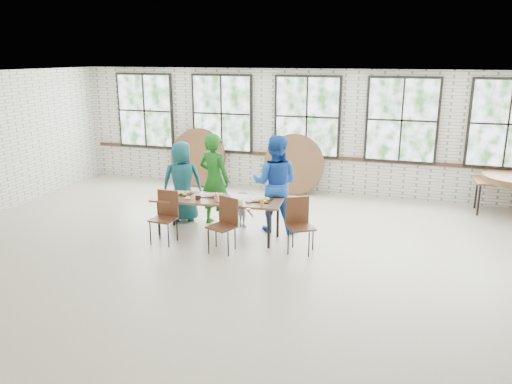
# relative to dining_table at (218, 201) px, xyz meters

# --- Properties ---
(room) EXTENTS (12.00, 12.00, 12.00)m
(room) POSITION_rel_dining_table_xyz_m (0.89, 3.61, 1.14)
(room) COLOR #C0B498
(room) RESTS_ON ground
(dining_table) EXTENTS (2.46, 0.99, 0.74)m
(dining_table) POSITION_rel_dining_table_xyz_m (0.00, 0.00, 0.00)
(dining_table) COLOR brown
(dining_table) RESTS_ON ground
(chair_near_left) EXTENTS (0.45, 0.43, 0.95)m
(chair_near_left) POSITION_rel_dining_table_xyz_m (-0.80, -0.54, -0.13)
(chair_near_left) COLOR #532D1B
(chair_near_left) RESTS_ON ground
(chair_near_right) EXTENTS (0.54, 0.53, 0.95)m
(chair_near_right) POSITION_rel_dining_table_xyz_m (0.39, -0.61, -0.13)
(chair_near_right) COLOR #532D1B
(chair_near_right) RESTS_ON ground
(chair_spare) EXTENTS (0.57, 0.57, 0.95)m
(chair_spare) POSITION_rel_dining_table_xyz_m (1.61, -0.23, -0.13)
(chair_spare) COLOR #532D1B
(chair_spare) RESTS_ON ground
(adult_teal) EXTENTS (0.95, 0.81, 1.65)m
(adult_teal) POSITION_rel_dining_table_xyz_m (-1.03, 0.65, 0.13)
(adult_teal) COLOR #1B6568
(adult_teal) RESTS_ON ground
(adult_green) EXTENTS (0.76, 0.59, 1.85)m
(adult_green) POSITION_rel_dining_table_xyz_m (-0.33, 0.65, 0.24)
(adult_green) COLOR #1A621A
(adult_green) RESTS_ON ground
(toddler) EXTENTS (0.54, 0.42, 0.73)m
(toddler) POSITION_rel_dining_table_xyz_m (0.27, 0.65, -0.32)
(toddler) COLOR #18143E
(toddler) RESTS_ON ground
(adult_blue) EXTENTS (0.95, 0.77, 1.87)m
(adult_blue) POSITION_rel_dining_table_xyz_m (0.93, 0.65, 0.25)
(adult_blue) COLOR blue
(adult_blue) RESTS_ON ground
(tabletop_clutter) EXTENTS (2.02, 0.62, 0.11)m
(tabletop_clutter) POSITION_rel_dining_table_xyz_m (0.10, -0.04, 0.08)
(tabletop_clutter) COLOR black
(tabletop_clutter) RESTS_ON dining_table
(round_tops_leaning) EXTENTS (4.07, 0.46, 1.48)m
(round_tops_leaning) POSITION_rel_dining_table_xyz_m (-1.08, 3.40, 0.05)
(round_tops_leaning) COLOR brown
(round_tops_leaning) RESTS_ON ground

